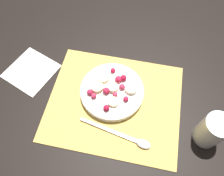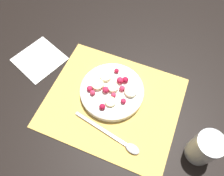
# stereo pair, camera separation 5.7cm
# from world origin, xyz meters

# --- Properties ---
(ground_plane) EXTENTS (3.00, 3.00, 0.00)m
(ground_plane) POSITION_xyz_m (0.00, 0.00, 0.00)
(ground_plane) COLOR black
(placemat) EXTENTS (0.40, 0.33, 0.01)m
(placemat) POSITION_xyz_m (0.00, 0.00, 0.00)
(placemat) COLOR #E0B251
(placemat) RESTS_ON ground_plane
(fruit_bowl) EXTENTS (0.19, 0.19, 0.04)m
(fruit_bowl) POSITION_xyz_m (0.01, -0.03, 0.02)
(fruit_bowl) COLOR white
(fruit_bowl) RESTS_ON placemat
(spoon) EXTENTS (0.21, 0.06, 0.01)m
(spoon) POSITION_xyz_m (-0.06, 0.10, 0.01)
(spoon) COLOR #B2B2B7
(spoon) RESTS_ON placemat
(drinking_glass) EXTENTS (0.07, 0.07, 0.11)m
(drinking_glass) POSITION_xyz_m (-0.27, 0.05, 0.05)
(drinking_glass) COLOR white
(drinking_glass) RESTS_ON ground_plane
(napkin) EXTENTS (0.18, 0.18, 0.01)m
(napkin) POSITION_xyz_m (0.29, -0.06, 0.00)
(napkin) COLOR white
(napkin) RESTS_ON ground_plane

